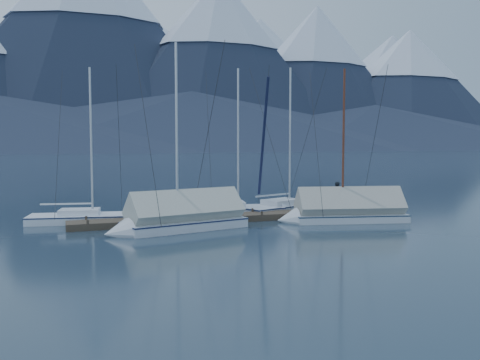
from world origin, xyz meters
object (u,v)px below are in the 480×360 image
object	(u,v)px
sailboat_open_right	(295,207)
person	(338,195)
sailboat_open_mid	(246,211)
sailboat_covered_far	(175,220)
sailboat_covered_near	(340,213)
sailboat_open_left	(102,219)

from	to	relation	value
sailboat_open_right	person	world-z (taller)	sailboat_open_right
sailboat_open_mid	sailboat_covered_far	world-z (taller)	sailboat_covered_far
sailboat_covered_near	sailboat_covered_far	distance (m)	8.94
sailboat_open_right	sailboat_covered_near	bearing A→B (deg)	-87.08
sailboat_open_right	sailboat_covered_far	world-z (taller)	sailboat_covered_far
sailboat_open_right	person	xyz separation A→B (m)	(1.44, -2.69, 0.97)
sailboat_covered_far	person	xyz separation A→B (m)	(10.12, 1.98, 0.66)
sailboat_covered_near	person	xyz separation A→B (m)	(1.18, 2.24, 0.69)
sailboat_open_left	sailboat_covered_near	xyz separation A→B (m)	(12.03, -4.09, 0.29)
person	sailboat_open_right	bearing A→B (deg)	33.08
sailboat_covered_near	person	size ratio (longest dim) A/B	5.61
sailboat_open_right	sailboat_covered_near	xyz separation A→B (m)	(0.25, -4.93, 0.28)
sailboat_covered_near	sailboat_open_left	bearing A→B (deg)	161.21
sailboat_open_left	sailboat_covered_far	xyz separation A→B (m)	(3.10, -3.83, 0.32)
sailboat_open_mid	sailboat_covered_near	distance (m)	5.77
sailboat_open_left	sailboat_open_right	distance (m)	11.81
sailboat_open_mid	sailboat_covered_near	world-z (taller)	sailboat_open_mid
sailboat_open_left	sailboat_open_mid	size ratio (longest dim) A/B	0.95
sailboat_open_left	person	distance (m)	13.38
sailboat_open_left	sailboat_open_mid	distance (m)	8.34
sailboat_covered_near	person	world-z (taller)	sailboat_covered_near
sailboat_open_mid	sailboat_covered_far	xyz separation A→B (m)	(-5.24, -4.15, 0.32)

